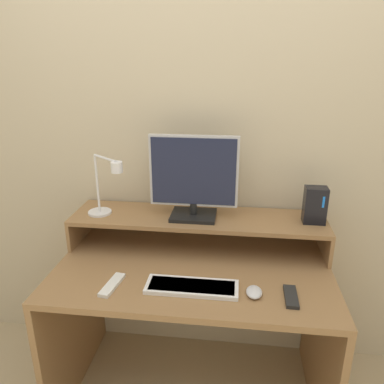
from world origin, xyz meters
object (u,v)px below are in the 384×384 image
(monitor, at_px, (194,178))
(remote_control, at_px, (112,285))
(router_dock, at_px, (315,205))
(remote_secondary, at_px, (291,297))
(keyboard, at_px, (192,287))
(mouse, at_px, (254,292))
(desk_lamp, at_px, (106,189))

(monitor, bearing_deg, remote_control, -126.85)
(router_dock, relative_size, remote_control, 1.02)
(monitor, distance_m, remote_secondary, 0.70)
(keyboard, relative_size, remote_secondary, 2.64)
(router_dock, distance_m, keyboard, 0.72)
(router_dock, height_order, mouse, router_dock)
(keyboard, bearing_deg, router_dock, 35.03)
(keyboard, relative_size, mouse, 4.24)
(router_dock, bearing_deg, keyboard, -144.97)
(monitor, relative_size, desk_lamp, 1.37)
(monitor, bearing_deg, mouse, -52.55)
(desk_lamp, height_order, remote_secondary, desk_lamp)
(monitor, xyz_separation_m, mouse, (0.30, -0.39, -0.36))
(desk_lamp, xyz_separation_m, remote_secondary, (0.88, -0.34, -0.31))
(keyboard, height_order, remote_control, keyboard)
(mouse, distance_m, remote_secondary, 0.15)
(monitor, bearing_deg, keyboard, -84.20)
(monitor, height_order, remote_secondary, monitor)
(monitor, xyz_separation_m, remote_secondary, (0.45, -0.40, -0.37))
(router_dock, xyz_separation_m, remote_secondary, (-0.14, -0.40, -0.25))
(remote_control, bearing_deg, remote_secondary, 0.72)
(mouse, xyz_separation_m, remote_secondary, (0.15, -0.00, -0.01))
(monitor, height_order, keyboard, monitor)
(desk_lamp, height_order, mouse, desk_lamp)
(mouse, bearing_deg, keyboard, 177.54)
(remote_control, bearing_deg, keyboard, 4.19)
(monitor, distance_m, desk_lamp, 0.44)
(monitor, bearing_deg, remote_secondary, -41.39)
(desk_lamp, distance_m, router_dock, 1.02)
(remote_secondary, bearing_deg, monitor, 138.61)
(desk_lamp, bearing_deg, router_dock, 3.74)
(router_dock, height_order, keyboard, router_dock)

